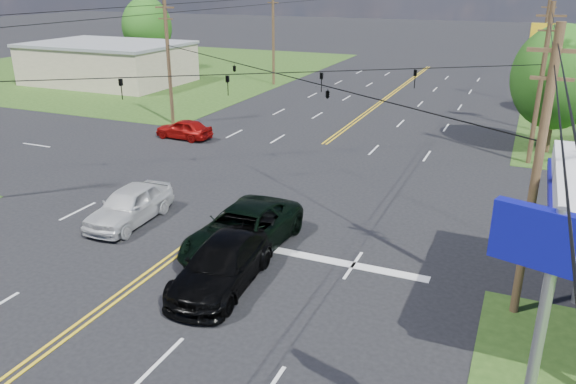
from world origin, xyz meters
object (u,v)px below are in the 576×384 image
at_px(tree_right_a, 558,78).
at_px(tree_far_l, 147,27).
at_px(pickup_white, 130,205).
at_px(suv_black, 222,264).
at_px(pole_right_far, 543,46).
at_px(pole_left_far, 273,35).
at_px(retail_nw, 109,64).
at_px(pole_ne, 541,83).
at_px(pole_se, 536,175).
at_px(pole_nw, 169,60).
at_px(polesign_se, 547,297).
at_px(pickup_dkgreen, 243,230).

height_order(tree_right_a, tree_far_l, tree_far_l).
distance_m(tree_far_l, pickup_white, 49.14).
xyz_separation_m(suv_black, pickup_white, (-6.79, 3.32, 0.01)).
relative_size(pole_right_far, tree_right_a, 1.22).
bearing_deg(pole_left_far, retail_nw, -160.56).
bearing_deg(pole_ne, pole_se, -90.00).
xyz_separation_m(pole_se, tree_right_a, (1.00, 21.00, -0.05)).
xyz_separation_m(pole_left_far, pickup_white, (9.21, -36.00, -4.31)).
height_order(pole_nw, polesign_se, pole_nw).
bearing_deg(pole_left_far, pole_right_far, 0.00).
xyz_separation_m(pole_left_far, suv_black, (16.00, -39.32, -4.32)).
relative_size(suv_black, pickup_white, 1.16).
bearing_deg(pole_se, pickup_white, 176.59).
bearing_deg(pole_nw, polesign_se, -45.70).
relative_size(pole_ne, tree_far_l, 1.09).
relative_size(pole_nw, pickup_white, 1.89).
bearing_deg(tree_right_a, pickup_white, -131.66).
bearing_deg(pole_right_far, tree_right_a, -86.42).
bearing_deg(pickup_dkgreen, pole_se, -1.74).
distance_m(pole_left_far, pickup_white, 37.41).
distance_m(pole_ne, pole_right_far, 19.00).
distance_m(pole_nw, pole_ne, 26.00).
xyz_separation_m(pole_left_far, pickup_dkgreen, (15.39, -36.52, -4.25)).
distance_m(pole_right_far, pickup_white, 39.96).
height_order(pole_se, suv_black, pole_se).
bearing_deg(pole_ne, suv_black, -116.20).
bearing_deg(retail_nw, pole_se, -35.79).
bearing_deg(retail_nw, pickup_white, -48.86).
relative_size(pickup_dkgreen, pickup_white, 1.31).
bearing_deg(polesign_se, suv_black, 147.39).
height_order(pole_right_far, tree_right_a, pole_right_far).
xyz_separation_m(suv_black, polesign_se, (10.20, -6.52, 4.72)).
relative_size(pole_left_far, polesign_se, 1.39).
height_order(pole_left_far, polesign_se, pole_left_far).
relative_size(retail_nw, pole_ne, 1.68).
relative_size(retail_nw, pickup_white, 3.18).
distance_m(tree_far_l, pickup_dkgreen, 53.32).
xyz_separation_m(tree_far_l, suv_black, (35.00, -43.32, -4.35)).
distance_m(suv_black, polesign_se, 13.00).
relative_size(pole_ne, pickup_dkgreen, 1.44).
bearing_deg(pole_nw, pole_right_far, 36.16).
relative_size(pole_se, pickup_dkgreen, 1.44).
bearing_deg(tree_far_l, pole_ne, -27.07).
distance_m(retail_nw, polesign_se, 58.88).
bearing_deg(pole_left_far, suv_black, -67.86).
height_order(pickup_dkgreen, polesign_se, polesign_se).
bearing_deg(suv_black, pole_left_far, 107.59).
xyz_separation_m(pole_nw, tree_right_a, (27.00, 3.00, -0.05)).
relative_size(pole_nw, pole_ne, 1.00).
bearing_deg(pole_right_far, pickup_dkgreen, -106.20).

